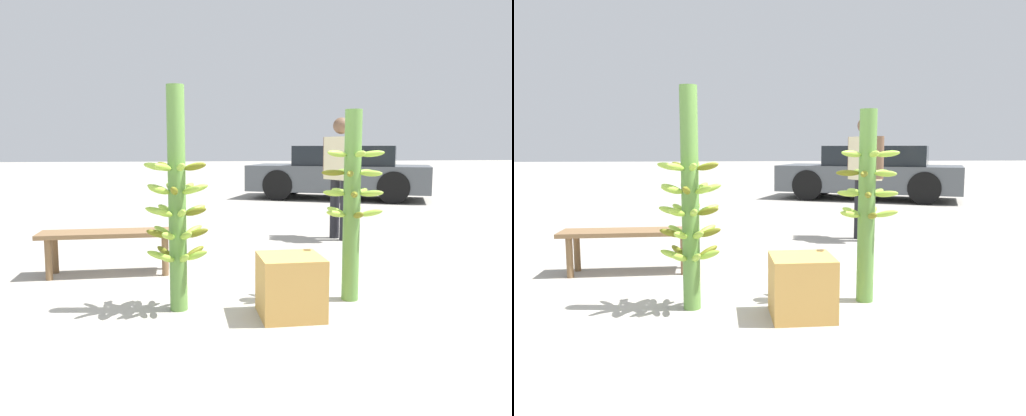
# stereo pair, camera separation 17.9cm
# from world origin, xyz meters

# --- Properties ---
(ground_plane) EXTENTS (80.00, 80.00, 0.00)m
(ground_plane) POSITION_xyz_m (0.00, 0.00, 0.00)
(ground_plane) COLOR #9E998E
(banana_stalk_left) EXTENTS (0.46, 0.46, 1.61)m
(banana_stalk_left) POSITION_xyz_m (-0.62, 0.06, 0.78)
(banana_stalk_left) COLOR #5B8C3D
(banana_stalk_left) RESTS_ON ground_plane
(banana_stalk_center) EXTENTS (0.47, 0.47, 1.46)m
(banana_stalk_center) POSITION_xyz_m (0.69, 0.11, 0.77)
(banana_stalk_center) COLOR #5B8C3D
(banana_stalk_center) RESTS_ON ground_plane
(vendor_person) EXTENTS (0.35, 0.65, 1.56)m
(vendor_person) POSITION_xyz_m (1.44, 2.62, 0.92)
(vendor_person) COLOR black
(vendor_person) RESTS_ON ground_plane
(market_bench) EXTENTS (1.25, 0.36, 0.41)m
(market_bench) POSITION_xyz_m (-1.26, 1.20, 0.34)
(market_bench) COLOR brown
(market_bench) RESTS_ON ground_plane
(parked_car) EXTENTS (4.40, 3.30, 1.22)m
(parked_car) POSITION_xyz_m (3.11, 7.64, 0.61)
(parked_car) COLOR #4C5156
(parked_car) RESTS_ON ground_plane
(produce_crate) EXTENTS (0.43, 0.43, 0.43)m
(produce_crate) POSITION_xyz_m (0.15, -0.20, 0.22)
(produce_crate) COLOR #C69347
(produce_crate) RESTS_ON ground_plane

